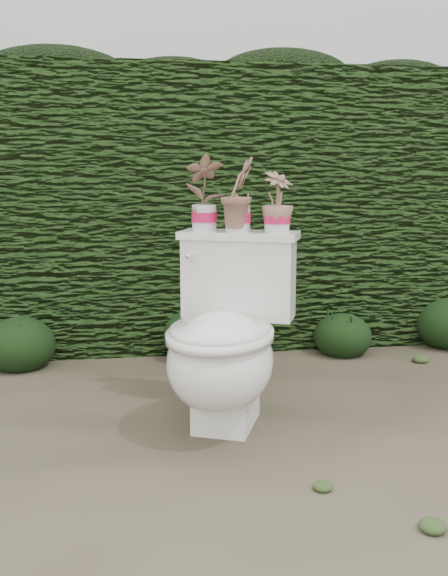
{
  "coord_description": "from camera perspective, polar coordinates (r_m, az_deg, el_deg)",
  "views": [
    {
      "loc": [
        -0.3,
        -2.39,
        1.03
      ],
      "look_at": [
        0.09,
        0.19,
        0.55
      ],
      "focal_mm": 40.0,
      "sensor_mm": 36.0,
      "label": 1
    }
  ],
  "objects": [
    {
      "name": "ground",
      "position": [
        2.62,
        -1.41,
        -12.72
      ],
      "size": [
        60.0,
        60.0,
        0.0
      ],
      "primitive_type": "plane",
      "color": "brown",
      "rests_on": "ground"
    },
    {
      "name": "hedge",
      "position": [
        4.01,
        -4.34,
        7.08
      ],
      "size": [
        8.0,
        1.0,
        1.6
      ],
      "primitive_type": "cube",
      "color": "#264316",
      "rests_on": "ground"
    },
    {
      "name": "house_wall",
      "position": [
        8.5,
        -2.57,
        16.93
      ],
      "size": [
        8.0,
        3.5,
        4.0
      ],
      "primitive_type": "cube",
      "color": "silver",
      "rests_on": "ground"
    },
    {
      "name": "toilet",
      "position": [
        2.56,
        0.12,
        -4.84
      ],
      "size": [
        0.68,
        0.8,
        0.78
      ],
      "rotation": [
        0.0,
        0.0,
        -0.39
      ],
      "color": "white",
      "rests_on": "ground"
    },
    {
      "name": "potted_plant_left",
      "position": [
        2.75,
        -1.78,
        8.31
      ],
      "size": [
        0.18,
        0.13,
        0.31
      ],
      "primitive_type": "imported",
      "rotation": [
        0.0,
        0.0,
        3.31
      ],
      "color": "#307925",
      "rests_on": "toilet"
    },
    {
      "name": "potted_plant_center",
      "position": [
        2.71,
        1.25,
        8.17
      ],
      "size": [
        0.2,
        0.21,
        0.3
      ],
      "primitive_type": "imported",
      "rotation": [
        0.0,
        0.0,
        0.98
      ],
      "color": "#307925",
      "rests_on": "toilet"
    },
    {
      "name": "potted_plant_right",
      "position": [
        2.68,
        4.76,
        7.48
      ],
      "size": [
        0.18,
        0.18,
        0.24
      ],
      "primitive_type": "imported",
      "rotation": [
        0.0,
        0.0,
        0.58
      ],
      "color": "#307925",
      "rests_on": "toilet"
    },
    {
      "name": "liriope_clump_2",
      "position": [
        3.57,
        -17.74,
        -4.4
      ],
      "size": [
        0.37,
        0.37,
        0.3
      ],
      "primitive_type": "ellipsoid",
      "color": "black",
      "rests_on": "ground"
    },
    {
      "name": "liriope_clump_3",
      "position": [
        3.57,
        -2.32,
        -3.79
      ],
      "size": [
        0.39,
        0.39,
        0.31
      ],
      "primitive_type": "ellipsoid",
      "color": "black",
      "rests_on": "ground"
    },
    {
      "name": "liriope_clump_4",
      "position": [
        3.71,
        10.51,
        -3.79
      ],
      "size": [
        0.33,
        0.33,
        0.26
      ],
      "primitive_type": "ellipsoid",
      "color": "black",
      "rests_on": "ground"
    }
  ]
}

